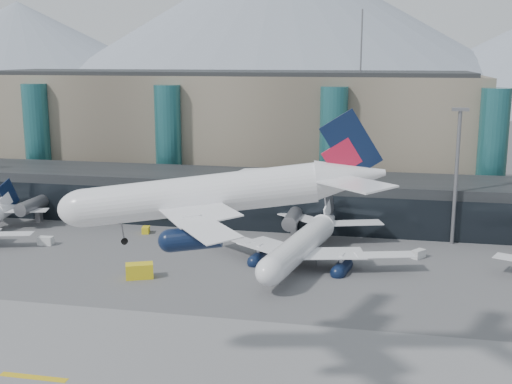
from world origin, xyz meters
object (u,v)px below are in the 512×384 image
Objects in this scene: hero_jet at (231,183)px; lightmast_mid at (457,169)px; veh_d at (418,254)px; veh_h at (139,271)px; jet_parked_mid at (307,234)px; veh_b at (146,230)px; veh_a at (46,241)px.

lightmast_mid is at bearing 57.35° from hero_jet.
veh_h is (-44.13, -19.66, 0.45)m from veh_d.
veh_b is at bearing 83.10° from jet_parked_mid.
hero_jet is 13.49× the size of veh_d.
hero_jet is at bearing -166.91° from veh_d.
veh_h is at bearing 150.35° from veh_d.
lightmast_mid is at bearing 3.91° from veh_d.
lightmast_mid is 77.86m from veh_a.
veh_h reaches higher than veh_d.
jet_parked_mid is 49.40m from veh_a.
hero_jet reaches higher than veh_b.
jet_parked_mid is 29.14m from veh_h.
veh_h reaches higher than veh_b.
jet_parked_mid is at bearing 7.92° from veh_h.
lightmast_mid is 60.37m from veh_h.
lightmast_mid reaches higher than veh_b.
veh_d is at bearing -122.42° from lightmast_mid.
veh_h is at bearing 130.95° from jet_parked_mid.
veh_d reaches higher than veh_b.
veh_h is (24.24, -13.86, 0.42)m from veh_a.
veh_h is at bearing 119.16° from hero_jet.
veh_a is (-49.23, -0.71, -4.00)m from jet_parked_mid.
hero_jet reaches higher than veh_d.
jet_parked_mid is at bearing -120.42° from veh_b.
lightmast_mid is 11.40× the size of veh_b.
hero_jet is 43.30m from veh_h.
veh_d is at bearing -64.36° from jet_parked_mid.
hero_jet is at bearing -75.43° from veh_h.
lightmast_mid reaches higher than veh_h.
veh_b is (-33.74, 10.71, -4.13)m from jet_parked_mid.
veh_b is (15.49, 11.42, -0.13)m from veh_a.
jet_parked_mid is 14.23× the size of veh_a.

